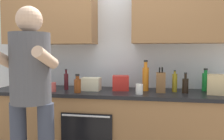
{
  "coord_description": "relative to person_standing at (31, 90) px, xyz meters",
  "views": [
    {
      "loc": [
        0.5,
        -2.69,
        1.34
      ],
      "look_at": [
        0.03,
        -0.1,
        1.15
      ],
      "focal_mm": 38.13,
      "sensor_mm": 36.0,
      "label": 1
    }
  ],
  "objects": [
    {
      "name": "back_wall_unit",
      "position": [
        0.54,
        1.11,
        0.47
      ],
      "size": [
        4.0,
        0.38,
        2.5
      ],
      "color": "silver",
      "rests_on": "ground"
    },
    {
      "name": "counter",
      "position": [
        0.54,
        0.84,
        -0.58
      ],
      "size": [
        2.84,
        0.67,
        0.9
      ],
      "color": "olive",
      "rests_on": "ground"
    },
    {
      "name": "person_standing",
      "position": [
        0.0,
        0.0,
        0.0
      ],
      "size": [
        0.49,
        0.45,
        1.73
      ],
      "color": "#383D4C",
      "rests_on": "ground"
    },
    {
      "name": "bottle_syrup",
      "position": [
        -0.31,
        0.82,
        0.02
      ],
      "size": [
        0.07,
        0.07,
        0.34
      ],
      "color": "#8C4C14",
      "rests_on": "counter"
    },
    {
      "name": "bottle_soda",
      "position": [
        1.62,
        1.03,
        -0.01
      ],
      "size": [
        0.08,
        0.08,
        0.26
      ],
      "color": "#198C33",
      "rests_on": "counter"
    },
    {
      "name": "bottle_vinegar",
      "position": [
        0.2,
        0.64,
        -0.04
      ],
      "size": [
        0.08,
        0.08,
        0.21
      ],
      "color": "brown",
      "rests_on": "counter"
    },
    {
      "name": "bottle_oil",
      "position": [
        1.26,
        0.89,
        -0.02
      ],
      "size": [
        0.06,
        0.06,
        0.24
      ],
      "color": "olive",
      "rests_on": "counter"
    },
    {
      "name": "bottle_wine",
      "position": [
        -0.0,
        0.83,
        -0.02
      ],
      "size": [
        0.05,
        0.05,
        0.25
      ],
      "color": "#471419",
      "rests_on": "counter"
    },
    {
      "name": "bottle_soy",
      "position": [
        1.37,
        0.82,
        -0.04
      ],
      "size": [
        0.07,
        0.07,
        0.23
      ],
      "color": "black",
      "rests_on": "counter"
    },
    {
      "name": "bottle_juice",
      "position": [
        0.94,
        0.91,
        0.03
      ],
      "size": [
        0.07,
        0.07,
        0.36
      ],
      "color": "orange",
      "rests_on": "counter"
    },
    {
      "name": "cup_coffee",
      "position": [
        0.88,
        0.67,
        -0.07
      ],
      "size": [
        0.08,
        0.08,
        0.11
      ],
      "primitive_type": "cylinder",
      "color": "white",
      "rests_on": "counter"
    },
    {
      "name": "cup_ceramic",
      "position": [
        -0.1,
        0.66,
        -0.07
      ],
      "size": [
        0.08,
        0.08,
        0.11
      ],
      "primitive_type": "cylinder",
      "color": "#BF4C47",
      "rests_on": "counter"
    },
    {
      "name": "mixing_bowl",
      "position": [
        -0.56,
        0.79,
        -0.08
      ],
      "size": [
        0.26,
        0.26,
        0.09
      ],
      "primitive_type": "cylinder",
      "color": "silver",
      "rests_on": "counter"
    },
    {
      "name": "knife_block",
      "position": [
        1.11,
        0.84,
        -0.02
      ],
      "size": [
        0.1,
        0.14,
        0.28
      ],
      "color": "brown",
      "rests_on": "counter"
    },
    {
      "name": "grocery_bag_crisps",
      "position": [
        0.65,
        0.91,
        -0.04
      ],
      "size": [
        0.21,
        0.2,
        0.17
      ],
      "primitive_type": "cube",
      "rotation": [
        0.0,
        0.0,
        0.14
      ],
      "color": "red",
      "rests_on": "counter"
    },
    {
      "name": "grocery_bag_rice",
      "position": [
        0.3,
        0.84,
        -0.05
      ],
      "size": [
        0.22,
        0.16,
        0.15
      ],
      "primitive_type": "cube",
      "rotation": [
        0.0,
        0.0,
        -0.02
      ],
      "color": "beige",
      "rests_on": "counter"
    },
    {
      "name": "grocery_bag_bread",
      "position": [
        1.69,
        0.82,
        -0.02
      ],
      "size": [
        0.21,
        0.23,
        0.21
      ],
      "primitive_type": "cube",
      "rotation": [
        0.0,
        0.0,
        -0.19
      ],
      "color": "tan",
      "rests_on": "counter"
    }
  ]
}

